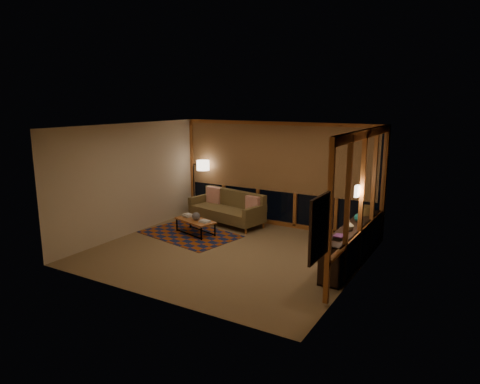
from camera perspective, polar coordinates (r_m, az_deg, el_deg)
The scene contains 21 objects.
floor at distance 9.37m, azimuth -1.74°, elevation -8.00°, with size 5.50×5.00×0.01m, color olive.
ceiling at distance 8.82m, azimuth -1.85°, elevation 8.72°, with size 5.50×5.00×0.01m, color beige.
walls at distance 9.00m, azimuth -1.80°, elevation 0.11°, with size 5.51×5.01×2.70m.
window_wall_back at distance 11.09m, azimuth 4.90°, elevation 2.36°, with size 5.30×0.16×2.60m, color #B56B32, non-canonical shape.
window_wall_right at distance 8.50m, azimuth 15.94°, elevation -1.07°, with size 0.16×3.70×2.60m, color #B56B32, non-canonical shape.
wall_art at distance 6.19m, azimuth 10.47°, elevation -4.70°, with size 0.06×0.74×0.94m, color red, non-canonical shape.
wall_sconce at distance 8.33m, azimuth 15.35°, elevation 0.11°, with size 0.12×0.18×0.22m, color #F4DEC1, non-canonical shape.
sofa at distance 11.34m, azimuth -1.84°, elevation -2.17°, with size 2.08×0.84×0.85m, color brown, non-canonical shape.
pillow_left at distance 11.92m, azimuth -3.48°, elevation -0.37°, with size 0.45×0.15×0.45m, color red, non-canonical shape.
pillow_right at distance 10.91m, azimuth 1.70°, elevation -1.69°, with size 0.39×0.13×0.39m, color red, non-canonical shape.
area_rug at distance 10.61m, azimuth -6.69°, elevation -5.61°, with size 2.28×1.52×0.01m, color #8C3B0D.
coffee_table at distance 10.59m, azimuth -5.95°, elevation -4.64°, with size 1.08×0.50×0.36m, color #B56B32, non-canonical shape.
book_stack_a at distance 10.82m, azimuth -7.03°, elevation -3.11°, with size 0.25×0.20×0.07m, color silver, non-canonical shape.
book_stack_b at distance 10.29m, azimuth -4.73°, elevation -3.91°, with size 0.26×0.20×0.05m, color silver, non-canonical shape.
ceramic_pot at distance 10.49m, azimuth -5.88°, elevation -3.21°, with size 0.20×0.20×0.20m, color #27272B.
floor_lamp at distance 12.25m, azimuth -6.17°, elevation 0.67°, with size 0.54×0.35×1.61m, color black, non-canonical shape.
bookshelf at distance 9.05m, azimuth 14.82°, elevation -6.63°, with size 0.40×3.01×0.75m, color #36251B, non-canonical shape.
basket at distance 9.80m, azimuth 16.38°, elevation -2.36°, with size 0.27×0.27×0.20m, color brown.
teal_bowl at distance 9.21m, azimuth 15.51°, elevation -3.32°, with size 0.18×0.18×0.18m, color teal.
vase at distance 8.55m, azimuth 14.30°, elevation -4.31°, with size 0.20×0.20×0.21m, color tan.
shelf_book_stack at distance 8.02m, azimuth 13.06°, elevation -5.87°, with size 0.17×0.24×0.07m, color silver, non-canonical shape.
Camera 1 is at (4.69, -7.45, 3.22)m, focal length 32.00 mm.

